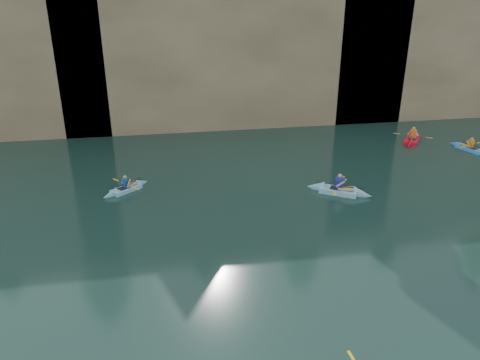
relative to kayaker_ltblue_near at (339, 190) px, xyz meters
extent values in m
plane|color=black|center=(-4.87, -9.91, -0.16)|extent=(160.00, 160.00, 0.00)
cube|color=tan|center=(-4.87, 20.09, 5.84)|extent=(70.00, 16.00, 12.00)
cube|color=#9C825E|center=(-2.87, 12.69, 5.54)|extent=(24.00, 2.40, 11.40)
cube|color=black|center=(-8.87, 12.04, 1.44)|extent=(3.50, 1.00, 3.20)
cube|color=black|center=(5.13, 12.04, 2.09)|extent=(5.00, 1.00, 4.50)
cube|color=#FFB315|center=(-3.87, -11.03, 0.29)|extent=(0.10, 0.42, 0.02)
cube|color=#7DB7D2|center=(0.00, 0.00, -0.02)|extent=(2.56, 2.03, 0.29)
cone|color=#7DB7D2|center=(1.00, -0.63, -0.02)|extent=(1.17, 1.13, 0.78)
cone|color=#7DB7D2|center=(-1.00, 0.63, -0.02)|extent=(1.17, 1.13, 0.78)
cube|color=black|center=(-0.13, 0.08, 0.10)|extent=(0.73, 0.71, 0.04)
cube|color=#1B2698|center=(0.00, 0.00, 0.40)|extent=(0.42, 0.38, 0.52)
sphere|color=tan|center=(0.00, 0.00, 0.77)|extent=(0.22, 0.22, 0.22)
cylinder|color=black|center=(0.00, 0.00, 0.27)|extent=(1.97, 1.26, 0.04)
cube|color=#FFB315|center=(0.56, 0.89, 0.27)|extent=(0.29, 0.40, 0.02)
cube|color=#FFB315|center=(-0.56, -0.89, 0.27)|extent=(0.29, 0.40, 0.02)
cube|color=red|center=(7.74, 6.92, -0.02)|extent=(2.22, 2.59, 0.28)
cone|color=red|center=(8.48, 7.91, -0.02)|extent=(1.17, 1.20, 0.76)
cone|color=red|center=(6.99, 5.92, -0.02)|extent=(1.17, 1.20, 0.76)
cube|color=black|center=(7.65, 6.80, 0.09)|extent=(0.71, 0.73, 0.04)
cube|color=#FE6115|center=(7.74, 6.92, 0.38)|extent=(0.39, 0.41, 0.51)
sphere|color=tan|center=(7.74, 6.92, 0.75)|extent=(0.21, 0.21, 0.21)
cylinder|color=black|center=(7.74, 6.92, 0.26)|extent=(1.38, 1.82, 0.04)
cube|color=#FFB315|center=(6.91, 7.53, 0.26)|extent=(0.38, 0.32, 0.02)
cube|color=#FFB315|center=(8.56, 6.30, 0.26)|extent=(0.38, 0.32, 0.02)
cube|color=#7BB7CE|center=(-10.48, 2.11, -0.04)|extent=(2.06, 1.86, 0.23)
cone|color=#7BB7CE|center=(-9.71, 2.75, -0.04)|extent=(0.98, 0.97, 0.64)
cone|color=#7BB7CE|center=(-11.26, 1.47, -0.04)|extent=(0.98, 0.97, 0.64)
cube|color=black|center=(-10.60, 2.01, 0.04)|extent=(0.68, 0.66, 0.04)
cube|color=navy|center=(-10.48, 2.11, 0.29)|extent=(0.34, 0.33, 0.42)
sphere|color=tan|center=(-10.48, 2.11, 0.59)|extent=(0.18, 0.18, 0.18)
cylinder|color=black|center=(-10.48, 2.11, 0.21)|extent=(1.47, 1.22, 0.04)
cube|color=#FFB315|center=(-11.02, 2.76, 0.21)|extent=(0.33, 0.38, 0.02)
cube|color=#FFB315|center=(-9.95, 1.46, 0.21)|extent=(0.33, 0.38, 0.02)
cube|color=#438BE4|center=(10.43, 4.68, -0.04)|extent=(1.43, 2.37, 0.23)
cone|color=#438BE4|center=(10.05, 5.69, -0.04)|extent=(0.88, 0.98, 0.64)
cube|color=black|center=(10.48, 4.54, 0.04)|extent=(0.57, 0.65, 0.04)
cube|color=orange|center=(10.43, 4.68, 0.29)|extent=(0.28, 0.34, 0.43)
sphere|color=tan|center=(10.43, 4.68, 0.60)|extent=(0.18, 0.18, 0.18)
cylinder|color=black|center=(10.43, 4.68, 0.21)|extent=(0.70, 1.78, 0.04)
cube|color=#FFB315|center=(9.64, 4.38, 0.21)|extent=(0.42, 0.22, 0.02)
cube|color=#FFB315|center=(11.22, 4.98, 0.21)|extent=(0.42, 0.22, 0.02)
camera|label=1|loc=(-8.51, -20.09, 9.61)|focal=35.00mm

